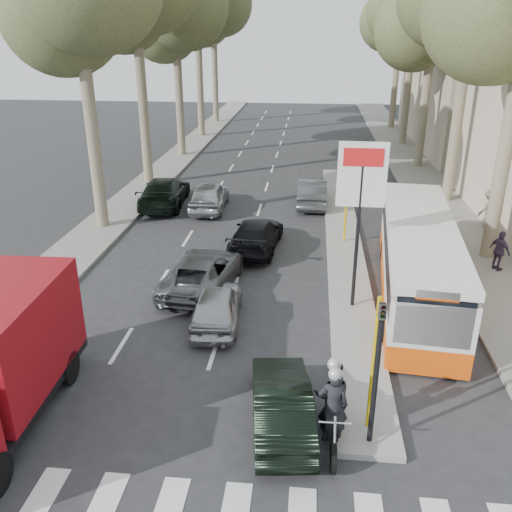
{
  "coord_description": "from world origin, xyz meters",
  "views": [
    {
      "loc": [
        1.71,
        -11.33,
        8.66
      ],
      "look_at": [
        -0.03,
        5.45,
        1.6
      ],
      "focal_mm": 38.0,
      "sensor_mm": 36.0,
      "label": 1
    }
  ],
  "objects": [
    {
      "name": "tree_r_c",
      "position": [
        9.03,
        26.11,
        9.69
      ],
      "size": [
        7.4,
        7.2,
        13.32
      ],
      "color": "#6B604C",
      "rests_on": "ground"
    },
    {
      "name": "queue_car_a",
      "position": [
        -2.0,
        6.0,
        0.66
      ],
      "size": [
        2.66,
        4.93,
        1.31
      ],
      "primitive_type": "imported",
      "rotation": [
        0.0,
        0.0,
        3.04
      ],
      "color": "#53575C",
      "rests_on": "ground"
    },
    {
      "name": "tree_r_e",
      "position": [
        9.23,
        42.11,
        10.38
      ],
      "size": [
        7.4,
        7.2,
        14.1
      ],
      "color": "#6B604C",
      "rests_on": "ground"
    },
    {
      "name": "dark_hatchback",
      "position": [
        1.24,
        -1.0,
        0.63
      ],
      "size": [
        1.79,
        3.93,
        1.25
      ],
      "primitive_type": "imported",
      "rotation": [
        0.0,
        0.0,
        3.27
      ],
      "color": "black",
      "rests_on": "ground"
    },
    {
      "name": "queue_car_e",
      "position": [
        -5.96,
        15.68,
        0.76
      ],
      "size": [
        2.48,
        5.35,
        1.51
      ],
      "primitive_type": "imported",
      "rotation": [
        0.0,
        0.0,
        3.21
      ],
      "color": "black",
      "rests_on": "ground"
    },
    {
      "name": "tree_l_e",
      "position": [
        -7.97,
        44.11,
        10.73
      ],
      "size": [
        7.4,
        7.2,
        14.49
      ],
      "color": "#6B604C",
      "rests_on": "ground"
    },
    {
      "name": "queue_car_c",
      "position": [
        -3.5,
        15.3,
        0.74
      ],
      "size": [
        1.88,
        4.39,
        1.48
      ],
      "primitive_type": "imported",
      "rotation": [
        0.0,
        0.0,
        3.17
      ],
      "color": "#A6A9AE",
      "rests_on": "ground"
    },
    {
      "name": "ground",
      "position": [
        0.0,
        0.0,
        0.0
      ],
      "size": [
        120.0,
        120.0,
        0.0
      ],
      "primitive_type": "plane",
      "color": "#28282B",
      "rests_on": "ground"
    },
    {
      "name": "silver_hatchback",
      "position": [
        -1.1,
        3.65,
        0.63
      ],
      "size": [
        1.7,
        3.76,
        1.25
      ],
      "primitive_type": "imported",
      "rotation": [
        0.0,
        0.0,
        3.2
      ],
      "color": "#ACAEB5",
      "rests_on": "ground"
    },
    {
      "name": "billboard",
      "position": [
        3.25,
        5.0,
        3.7
      ],
      "size": [
        1.5,
        12.1,
        5.6
      ],
      "color": "yellow",
      "rests_on": "ground"
    },
    {
      "name": "traffic_island",
      "position": [
        3.25,
        11.0,
        0.08
      ],
      "size": [
        1.5,
        26.0,
        0.16
      ],
      "primitive_type": "cube",
      "color": "gray",
      "rests_on": "ground"
    },
    {
      "name": "median_left",
      "position": [
        -8.0,
        28.0,
        0.06
      ],
      "size": [
        2.4,
        64.0,
        0.12
      ],
      "primitive_type": "cube",
      "color": "gray",
      "rests_on": "ground"
    },
    {
      "name": "tree_l_c",
      "position": [
        -7.77,
        28.11,
        10.04
      ],
      "size": [
        7.4,
        7.2,
        13.71
      ],
      "color": "#6B604C",
      "rests_on": "ground"
    },
    {
      "name": "traffic_light_island",
      "position": [
        3.25,
        -1.5,
        2.49
      ],
      "size": [
        0.16,
        0.41,
        3.6
      ],
      "color": "black",
      "rests_on": "ground"
    },
    {
      "name": "motorcycle",
      "position": [
        2.4,
        -1.25,
        0.91
      ],
      "size": [
        0.85,
        2.36,
        2.01
      ],
      "rotation": [
        0.0,
        0.0,
        0.02
      ],
      "color": "black",
      "rests_on": "ground"
    },
    {
      "name": "city_bus",
      "position": [
        5.49,
        6.3,
        1.42
      ],
      "size": [
        3.2,
        10.41,
        2.7
      ],
      "rotation": [
        0.0,
        0.0,
        -0.1
      ],
      "color": "#EE520D",
      "rests_on": "ground"
    },
    {
      "name": "pedestrian_far",
      "position": [
        10.0,
        13.68,
        1.0
      ],
      "size": [
        1.24,
        0.99,
        1.76
      ],
      "primitive_type": "imported",
      "rotation": [
        0.0,
        0.0,
        3.65
      ],
      "color": "brown",
      "rests_on": "sidewalk_right"
    },
    {
      "name": "sidewalk_right",
      "position": [
        8.6,
        25.0,
        0.06
      ],
      "size": [
        3.2,
        70.0,
        0.12
      ],
      "primitive_type": "cube",
      "color": "gray",
      "rests_on": "ground"
    },
    {
      "name": "queue_car_d",
      "position": [
        1.8,
        16.6,
        0.7
      ],
      "size": [
        1.5,
        4.28,
        1.41
      ],
      "primitive_type": "imported",
      "rotation": [
        0.0,
        0.0,
        3.14
      ],
      "color": "#46494D",
      "rests_on": "ground"
    },
    {
      "name": "queue_car_b",
      "position": [
        -0.5,
        9.95,
        0.66
      ],
      "size": [
        2.21,
        4.7,
        1.32
      ],
      "primitive_type": "imported",
      "rotation": [
        0.0,
        0.0,
        3.06
      ],
      "color": "black",
      "rests_on": "ground"
    },
    {
      "name": "pedestrian_near",
      "position": [
        8.96,
        8.56,
        0.9
      ],
      "size": [
        0.86,
        1.02,
        1.57
      ],
      "primitive_type": "imported",
      "rotation": [
        0.0,
        0.0,
        2.12
      ],
      "color": "#41324C",
      "rests_on": "sidewalk_right"
    },
    {
      "name": "building_far",
      "position": [
        15.5,
        34.0,
        8.0
      ],
      "size": [
        11.0,
        20.0,
        16.0
      ],
      "primitive_type": "cube",
      "color": "#B7A88E",
      "rests_on": "ground"
    }
  ]
}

